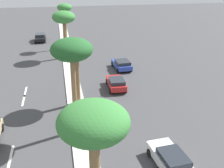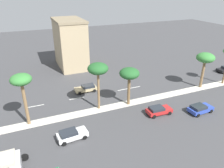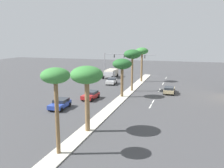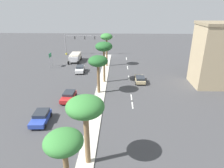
% 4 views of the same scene
% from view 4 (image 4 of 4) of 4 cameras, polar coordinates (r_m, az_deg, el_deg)
% --- Properties ---
extents(ground_plane, '(160.00, 160.00, 0.00)m').
position_cam_4_polar(ground_plane, '(30.87, -4.32, -6.94)').
color(ground_plane, '#424244').
extents(median_curb, '(1.80, 85.99, 0.12)m').
position_cam_4_polar(median_curb, '(23.04, -6.91, -18.46)').
color(median_curb, beige).
rests_on(median_curb, ground).
extents(lane_stripe_outboard, '(0.20, 2.80, 0.01)m').
position_cam_4_polar(lane_stripe_outboard, '(58.22, 4.16, 7.26)').
color(lane_stripe_outboard, silver).
rests_on(lane_stripe_outboard, ground).
extents(lane_stripe_left, '(0.20, 2.80, 0.01)m').
position_cam_4_polar(lane_stripe_left, '(49.96, 4.49, 4.71)').
color(lane_stripe_left, silver).
rests_on(lane_stripe_left, ground).
extents(lane_stripe_rear, '(0.20, 2.80, 0.01)m').
position_cam_4_polar(lane_stripe_rear, '(43.08, 4.86, 1.78)').
color(lane_stripe_rear, silver).
rests_on(lane_stripe_rear, ground).
extents(lane_stripe_mid, '(0.20, 2.80, 0.01)m').
position_cam_4_polar(lane_stripe_mid, '(34.09, 5.60, -4.00)').
color(lane_stripe_mid, silver).
rests_on(lane_stripe_mid, ground).
extents(lane_stripe_leading, '(0.20, 2.80, 0.01)m').
position_cam_4_polar(lane_stripe_leading, '(32.01, 5.84, -5.85)').
color(lane_stripe_leading, silver).
rests_on(lane_stripe_leading, ground).
extents(traffic_signal_gantry, '(15.41, 0.53, 6.12)m').
position_cam_4_polar(traffic_signal_gantry, '(62.61, -9.37, 11.94)').
color(traffic_signal_gantry, gray).
rests_on(traffic_signal_gantry, ground).
extents(directional_road_sign, '(0.10, 1.73, 3.51)m').
position_cam_4_polar(directional_road_sign, '(51.91, -17.26, 7.41)').
color(directional_road_sign, gray).
rests_on(directional_road_sign, ground).
extents(palm_tree_outboard, '(2.95, 2.95, 8.07)m').
position_cam_4_polar(palm_tree_outboard, '(49.71, -1.58, 12.99)').
color(palm_tree_outboard, olive).
rests_on(palm_tree_outboard, median_curb).
extents(palm_tree_mid, '(3.30, 3.30, 8.08)m').
position_cam_4_polar(palm_tree_mid, '(38.62, -2.35, 10.41)').
color(palm_tree_mid, olive).
rests_on(palm_tree_mid, median_curb).
extents(palm_tree_near, '(3.37, 3.37, 6.72)m').
position_cam_4_polar(palm_tree_near, '(33.91, -4.02, 6.30)').
color(palm_tree_near, brown).
rests_on(palm_tree_near, median_curb).
extents(palm_tree_inboard, '(3.52, 3.52, 7.25)m').
position_cam_4_polar(palm_tree_inboard, '(18.17, -7.68, -7.06)').
color(palm_tree_inboard, olive).
rests_on(palm_tree_inboard, median_curb).
extents(palm_tree_trailing, '(2.49, 2.49, 7.71)m').
position_cam_4_polar(palm_tree_trailing, '(13.23, -13.61, -16.96)').
color(palm_tree_trailing, brown).
rests_on(palm_tree_trailing, median_curb).
extents(sedan_white_mid, '(2.23, 4.20, 1.39)m').
position_cam_4_polar(sedan_white_mid, '(46.93, -9.14, 4.27)').
color(sedan_white_mid, silver).
rests_on(sedan_white_mid, ground).
extents(sedan_red_trailing, '(2.10, 4.15, 1.34)m').
position_cam_4_polar(sedan_red_trailing, '(33.65, -12.34, -3.43)').
color(sedan_red_trailing, red).
rests_on(sedan_red_trailing, ground).
extents(sedan_blue_leading, '(2.29, 4.24, 1.37)m').
position_cam_4_polar(sedan_blue_leading, '(28.82, -19.73, -8.92)').
color(sedan_blue_leading, '#2D47AD').
rests_on(sedan_blue_leading, ground).
extents(sedan_tan_center, '(2.03, 4.27, 1.33)m').
position_cam_4_polar(sedan_tan_center, '(40.62, 7.98, 1.42)').
color(sedan_tan_center, tan).
rests_on(sedan_tan_center, ground).
extents(box_truck, '(2.76, 6.12, 2.14)m').
position_cam_4_polar(box_truck, '(55.71, -10.55, 7.55)').
color(box_truck, silver).
rests_on(box_truck, ground).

